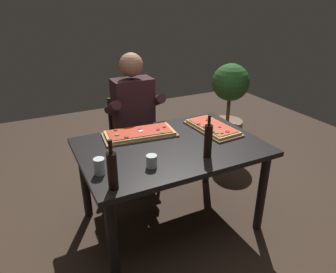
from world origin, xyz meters
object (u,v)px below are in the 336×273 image
potted_plant_corner (229,104)px  pizza_rectangular_front (140,134)px  dining_table (171,156)px  pizza_rectangular_left (213,128)px  diner_chair (132,135)px  seated_diner (135,115)px  wine_bottle_dark (208,140)px  oil_bottle_amber (112,170)px  tumbler_far_side (152,162)px  tumbler_near_camera (99,166)px

potted_plant_corner → pizza_rectangular_front: bearing=-154.4°
dining_table → pizza_rectangular_front: bearing=119.8°
pizza_rectangular_left → diner_chair: bearing=122.3°
dining_table → pizza_rectangular_left: (0.46, 0.11, 0.12)m
seated_diner → potted_plant_corner: 1.31m
pizza_rectangular_front → diner_chair: bearing=76.9°
wine_bottle_dark → seated_diner: bearing=99.0°
pizza_rectangular_left → wine_bottle_dark: wine_bottle_dark is taller
oil_bottle_amber → potted_plant_corner: (1.85, 1.33, -0.26)m
pizza_rectangular_front → diner_chair: size_ratio=0.71×
tumbler_far_side → seated_diner: bearing=75.5°
wine_bottle_dark → tumbler_near_camera: 0.76m
pizza_rectangular_front → tumbler_far_side: 0.53m
pizza_rectangular_front → tumbler_far_side: bearing=-102.8°
seated_diner → tumbler_near_camera: bearing=-122.9°
pizza_rectangular_left → seated_diner: (-0.47, 0.63, -0.02)m
pizza_rectangular_front → tumbler_near_camera: tumbler_near_camera is taller
pizza_rectangular_left → diner_chair: size_ratio=0.61×
pizza_rectangular_left → tumbler_far_side: size_ratio=6.22×
tumbler_near_camera → potted_plant_corner: size_ratio=0.10×
pizza_rectangular_front → potted_plant_corner: potted_plant_corner is taller
wine_bottle_dark → seated_diner: 1.04m
seated_diner → dining_table: bearing=-88.8°
wine_bottle_dark → potted_plant_corner: 1.69m
pizza_rectangular_left → seated_diner: size_ratio=0.40×
dining_table → wine_bottle_dark: 0.39m
oil_bottle_amber → tumbler_near_camera: size_ratio=2.93×
wine_bottle_dark → tumbler_far_side: bearing=174.1°
oil_bottle_amber → dining_table: bearing=33.3°
pizza_rectangular_left → wine_bottle_dark: (-0.31, -0.39, 0.11)m
dining_table → tumbler_near_camera: bearing=-163.7°
pizza_rectangular_left → tumbler_far_side: (-0.73, -0.35, 0.02)m
pizza_rectangular_left → seated_diner: 0.79m
wine_bottle_dark → potted_plant_corner: (1.13, 1.24, -0.26)m
pizza_rectangular_front → seated_diner: size_ratio=0.47×
oil_bottle_amber → potted_plant_corner: 2.29m
tumbler_near_camera → oil_bottle_amber: bearing=-81.8°
dining_table → wine_bottle_dark: bearing=-63.0°
dining_table → wine_bottle_dark: size_ratio=4.43×
tumbler_near_camera → wine_bottle_dark: bearing=-8.5°
tumbler_near_camera → tumbler_far_side: (0.34, -0.07, -0.02)m
oil_bottle_amber → diner_chair: (0.56, 1.23, -0.38)m
pizza_rectangular_left → wine_bottle_dark: bearing=-128.2°
tumbler_near_camera → tumbler_far_side: 0.34m
diner_chair → potted_plant_corner: potted_plant_corner is taller
dining_table → pizza_rectangular_left: size_ratio=2.62×
diner_chair → potted_plant_corner: bearing=4.1°
dining_table → potted_plant_corner: (1.27, 0.95, -0.04)m
dining_table → oil_bottle_amber: bearing=-146.7°
tumbler_near_camera → seated_diner: size_ratio=0.08×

